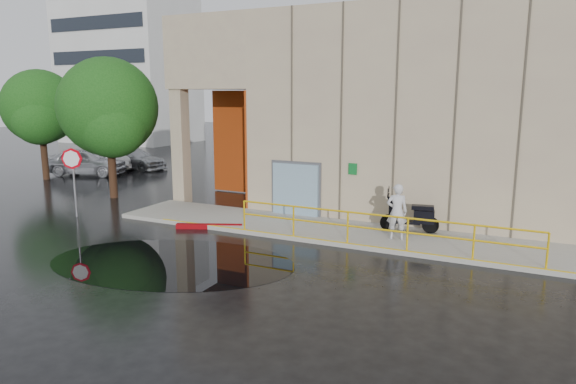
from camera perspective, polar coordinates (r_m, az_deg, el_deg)
name	(u,v)px	position (r m, az deg, el deg)	size (l,w,h in m)	color
ground	(205,261)	(15.36, -9.20, -7.60)	(120.00, 120.00, 0.00)	black
sidewalk	(380,237)	(17.65, 10.20, -4.91)	(20.00, 3.00, 0.15)	#99968B
building	(450,108)	(23.14, 17.57, 8.88)	(20.00, 10.17, 8.00)	tan
guardrail	(377,230)	(16.17, 9.84, -4.16)	(9.56, 0.06, 1.03)	#EAB80C
distant_building	(128,65)	(54.06, -17.30, 13.34)	(12.00, 8.08, 15.00)	beige
person	(397,212)	(17.00, 12.01, -2.14)	(0.67, 0.44, 1.83)	silver
scooter	(411,207)	(17.97, 13.48, -1.63)	(2.01, 0.98, 1.53)	black
stop_sign	(73,167)	(21.73, -22.82, 2.53)	(0.77, 0.37, 2.74)	slate
red_curb	(209,226)	(18.85, -8.76, -3.79)	(2.40, 0.18, 0.18)	#800309
puddle	(171,262)	(15.47, -12.82, -7.60)	(7.30, 4.49, 0.01)	black
car_a	(86,162)	(32.86, -21.56, 3.15)	(1.90, 4.71, 1.61)	#B7B8BF
car_b	(105,158)	(34.74, -19.64, 3.55)	(1.55, 4.45, 1.47)	#BDBDBF
car_c	(135,159)	(34.50, -16.66, 3.54)	(1.81, 4.46, 1.30)	#9DA0A4
tree_near	(109,111)	(24.84, -19.25, 8.48)	(4.48, 4.48, 6.45)	black
tree_far	(40,110)	(31.71, -25.87, 8.22)	(4.08, 4.08, 6.12)	black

